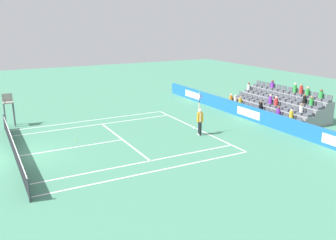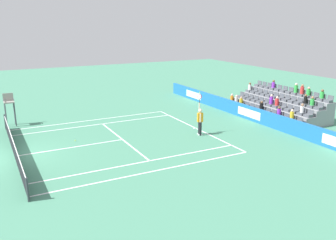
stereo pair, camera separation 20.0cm
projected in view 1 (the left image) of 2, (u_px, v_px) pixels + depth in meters
The scene contains 15 objects.
ground_plane at pixel (15, 157), 20.13m from camera, with size 80.00×80.00×0.00m, color #47896B.
line_baseline at pixel (195, 128), 25.54m from camera, with size 10.97×0.10×0.01m, color white.
line_service at pixel (123, 140), 23.04m from camera, with size 8.23×0.10×0.01m, color white.
line_centre_service at pixel (72, 148), 21.59m from camera, with size 0.10×6.40×0.01m, color white.
line_singles_sideline_left at pixel (96, 125), 26.34m from camera, with size 0.10×11.89×0.01m, color white.
line_singles_sideline_right at pixel (143, 162), 19.34m from camera, with size 0.10×11.89×0.01m, color white.
line_doubles_sideline_left at pixel (91, 120), 27.50m from camera, with size 0.10×11.89×0.01m, color white.
line_doubles_sideline_right at pixel (154, 171), 18.17m from camera, with size 0.10×11.89×0.01m, color white.
line_centre_mark at pixel (194, 128), 25.50m from camera, with size 0.10×0.20×0.01m, color white.
sponsor_barrier at pixel (249, 113), 27.61m from camera, with size 24.11×0.22×1.07m.
tennis_net at pixel (14, 148), 20.00m from camera, with size 11.97×0.10×1.07m.
tennis_player at pixel (200, 120), 23.79m from camera, with size 0.51×0.41×2.85m.
umpire_chair at pixel (8, 105), 25.68m from camera, with size 0.70×0.70×2.34m.
stadium_stand at pixel (278, 107), 28.89m from camera, with size 8.06×3.80×2.63m.
loose_tennis_ball at pixel (75, 141), 22.71m from camera, with size 0.07×0.07×0.07m, color #D1E533.
Camera 1 is at (-20.67, 1.38, 7.29)m, focal length 38.70 mm.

